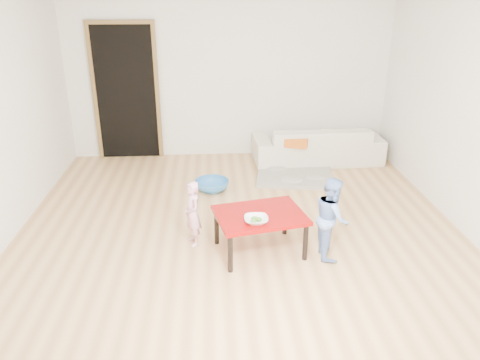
{
  "coord_description": "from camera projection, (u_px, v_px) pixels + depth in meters",
  "views": [
    {
      "loc": [
        -0.28,
        -4.8,
        2.58
      ],
      "look_at": [
        0.0,
        -0.2,
        0.65
      ],
      "focal_mm": 35.0,
      "sensor_mm": 36.0,
      "label": 1
    }
  ],
  "objects": [
    {
      "name": "floor",
      "position": [
        239.0,
        225.0,
        5.43
      ],
      "size": [
        5.0,
        5.0,
        0.01
      ],
      "primitive_type": "cube",
      "color": "#B6844E",
      "rests_on": "ground"
    },
    {
      "name": "back_wall",
      "position": [
        229.0,
        74.0,
        7.24
      ],
      "size": [
        5.0,
        0.02,
        2.6
      ],
      "primitive_type": "cube",
      "color": "white",
      "rests_on": "floor"
    },
    {
      "name": "right_wall",
      "position": [
        468.0,
        112.0,
        5.07
      ],
      "size": [
        0.02,
        5.0,
        2.6
      ],
      "primitive_type": "cube",
      "color": "white",
      "rests_on": "floor"
    },
    {
      "name": "doorway",
      "position": [
        126.0,
        94.0,
        7.23
      ],
      "size": [
        1.02,
        0.08,
        2.11
      ],
      "primitive_type": null,
      "color": "brown",
      "rests_on": "back_wall"
    },
    {
      "name": "sofa",
      "position": [
        317.0,
        144.0,
        7.29
      ],
      "size": [
        2.0,
        0.86,
        0.57
      ],
      "primitive_type": "imported",
      "rotation": [
        0.0,
        0.0,
        3.19
      ],
      "color": "beige",
      "rests_on": "floor"
    },
    {
      "name": "cushion",
      "position": [
        293.0,
        140.0,
        6.98
      ],
      "size": [
        0.59,
        0.55,
        0.13
      ],
      "primitive_type": "cube",
      "rotation": [
        0.0,
        0.0,
        -0.33
      ],
      "color": "orange",
      "rests_on": "sofa"
    },
    {
      "name": "red_table",
      "position": [
        260.0,
        233.0,
        4.82
      ],
      "size": [
        1.0,
        0.84,
        0.44
      ],
      "primitive_type": null,
      "rotation": [
        0.0,
        0.0,
        0.22
      ],
      "color": "#830707",
      "rests_on": "floor"
    },
    {
      "name": "bowl",
      "position": [
        256.0,
        220.0,
        4.54
      ],
      "size": [
        0.23,
        0.23,
        0.06
      ],
      "primitive_type": "imported",
      "color": "white",
      "rests_on": "red_table"
    },
    {
      "name": "broccoli",
      "position": [
        256.0,
        220.0,
        4.54
      ],
      "size": [
        0.12,
        0.12,
        0.06
      ],
      "primitive_type": null,
      "color": "#2D5919",
      "rests_on": "red_table"
    },
    {
      "name": "child_pink",
      "position": [
        192.0,
        214.0,
        4.91
      ],
      "size": [
        0.25,
        0.3,
        0.71
      ],
      "primitive_type": "imported",
      "rotation": [
        0.0,
        0.0,
        -1.2
      ],
      "color": "#D9638D",
      "rests_on": "floor"
    },
    {
      "name": "child_blue",
      "position": [
        332.0,
        217.0,
        4.68
      ],
      "size": [
        0.34,
        0.42,
        0.85
      ],
      "primitive_type": "imported",
      "rotation": [
        0.0,
        0.0,
        1.54
      ],
      "color": "#567BC8",
      "rests_on": "floor"
    },
    {
      "name": "basin",
      "position": [
        212.0,
        185.0,
        6.32
      ],
      "size": [
        0.46,
        0.46,
        0.14
      ],
      "primitive_type": "imported",
      "color": "#3179BC",
      "rests_on": "floor"
    },
    {
      "name": "blanket",
      "position": [
        295.0,
        176.0,
        6.77
      ],
      "size": [
        1.19,
        1.04,
        0.05
      ],
      "primitive_type": null,
      "rotation": [
        0.0,
        0.0,
        -0.15
      ],
      "color": "#A49D90",
      "rests_on": "floor"
    }
  ]
}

